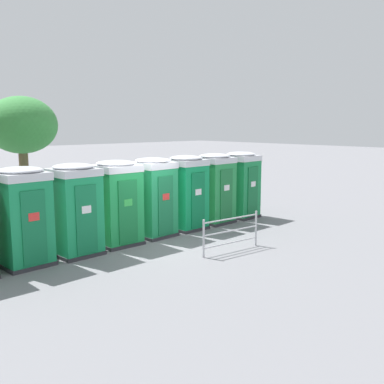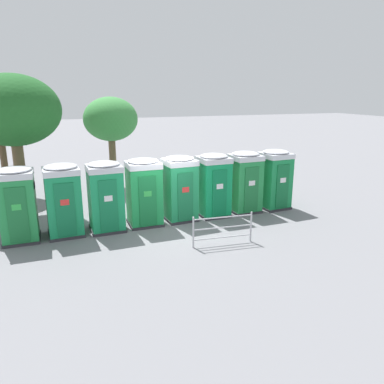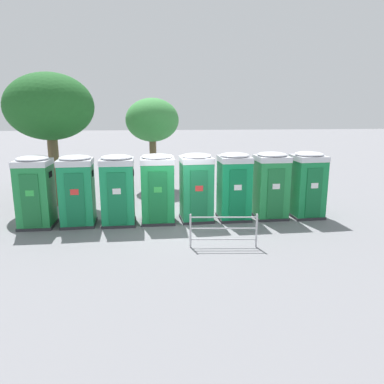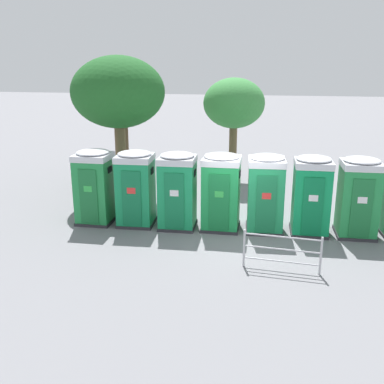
{
  "view_description": "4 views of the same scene",
  "coord_description": "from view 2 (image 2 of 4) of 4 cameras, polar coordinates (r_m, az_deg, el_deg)",
  "views": [
    {
      "loc": [
        -8.0,
        -10.67,
        3.59
      ],
      "look_at": [
        2.39,
        0.57,
        1.26
      ],
      "focal_mm": 42.0,
      "sensor_mm": 36.0,
      "label": 1
    },
    {
      "loc": [
        -3.72,
        -12.78,
        4.9
      ],
      "look_at": [
        1.2,
        0.54,
        1.08
      ],
      "focal_mm": 35.0,
      "sensor_mm": 36.0,
      "label": 2
    },
    {
      "loc": [
        -0.79,
        -12.95,
        4.15
      ],
      "look_at": [
        0.54,
        0.52,
        1.1
      ],
      "focal_mm": 35.0,
      "sensor_mm": 36.0,
      "label": 3
    },
    {
      "loc": [
        0.78,
        -13.49,
        5.4
      ],
      "look_at": [
        -1.69,
        0.45,
        1.22
      ],
      "focal_mm": 42.0,
      "sensor_mm": 36.0,
      "label": 4
    }
  ],
  "objects": [
    {
      "name": "ground_plane",
      "position": [
        14.18,
        -3.81,
        -5.18
      ],
      "size": [
        120.0,
        120.0,
        0.0
      ],
      "primitive_type": "plane",
      "color": "slate"
    },
    {
      "name": "street_tree_1",
      "position": [
        19.8,
        -12.29,
        10.68
      ],
      "size": [
        2.73,
        2.73,
        4.66
      ],
      "color": "brown",
      "rests_on": "ground"
    },
    {
      "name": "portapotty_4",
      "position": [
        14.52,
        -1.89,
        0.63
      ],
      "size": [
        1.25,
        1.27,
        2.54
      ],
      "color": "#2D2D33",
      "rests_on": "ground"
    },
    {
      "name": "event_barrier",
      "position": [
        12.34,
        4.7,
        -5.54
      ],
      "size": [
        2.05,
        0.24,
        1.05
      ],
      "color": "#B7B7BC",
      "rests_on": "ground"
    },
    {
      "name": "portapotty_7",
      "position": [
        16.41,
        12.44,
        1.97
      ],
      "size": [
        1.24,
        1.27,
        2.54
      ],
      "color": "#2D2D33",
      "rests_on": "ground"
    },
    {
      "name": "portapotty_5",
      "position": [
        15.04,
        3.27,
        1.12
      ],
      "size": [
        1.2,
        1.23,
        2.54
      ],
      "color": "#2D2D33",
      "rests_on": "ground"
    },
    {
      "name": "street_tree_2",
      "position": [
        16.23,
        -25.63,
        11.03
      ],
      "size": [
        3.61,
        3.61,
        5.59
      ],
      "color": "brown",
      "rests_on": "ground"
    },
    {
      "name": "portapotty_6",
      "position": [
        15.69,
        8.01,
        1.59
      ],
      "size": [
        1.23,
        1.23,
        2.54
      ],
      "color": "#2D2D33",
      "rests_on": "ground"
    },
    {
      "name": "portapotty_3",
      "position": [
        14.08,
        -7.33,
        0.05
      ],
      "size": [
        1.23,
        1.21,
        2.54
      ],
      "color": "#2D2D33",
      "rests_on": "ground"
    },
    {
      "name": "portapotty_0",
      "position": [
        13.69,
        -24.99,
        -1.71
      ],
      "size": [
        1.18,
        1.21,
        2.54
      ],
      "color": "#2D2D33",
      "rests_on": "ground"
    },
    {
      "name": "portapotty_2",
      "position": [
        13.73,
        -13.03,
        -0.61
      ],
      "size": [
        1.23,
        1.23,
        2.54
      ],
      "color": "#2D2D33",
      "rests_on": "ground"
    },
    {
      "name": "portapotty_1",
      "position": [
        13.67,
        -19.01,
        -1.13
      ],
      "size": [
        1.25,
        1.26,
        2.54
      ],
      "color": "#2D2D33",
      "rests_on": "ground"
    }
  ]
}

